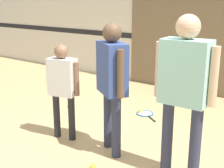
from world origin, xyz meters
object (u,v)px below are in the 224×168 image
at_px(person_student_right, 185,81).
at_px(racket_spare_on_floor, 145,114).
at_px(person_instructor, 112,75).
at_px(tennis_ball_stray_left, 69,106).
at_px(tennis_ball_near_instructor, 93,166).
at_px(tennis_ball_by_spare_racket, 140,111).
at_px(person_student_left, 63,82).

height_order(person_student_right, racket_spare_on_floor, person_student_right).
xyz_separation_m(person_instructor, tennis_ball_stray_left, (-1.54, 0.83, -0.95)).
bearing_deg(tennis_ball_near_instructor, person_student_right, 29.35).
bearing_deg(tennis_ball_by_spare_racket, person_student_left, -103.04).
bearing_deg(person_instructor, racket_spare_on_floor, 135.84).
bearing_deg(tennis_ball_near_instructor, tennis_ball_by_spare_racket, 105.23).
xyz_separation_m(tennis_ball_near_instructor, tennis_ball_by_spare_racket, (-0.50, 1.82, 0.00)).
bearing_deg(tennis_ball_near_instructor, person_student_left, 154.50).
xyz_separation_m(person_student_left, racket_spare_on_floor, (0.44, 1.42, -0.78)).
relative_size(person_instructor, racket_spare_on_floor, 3.13).
bearing_deg(racket_spare_on_floor, person_student_right, -13.81).
distance_m(tennis_ball_by_spare_racket, tennis_ball_stray_left, 1.24).
relative_size(tennis_ball_near_instructor, tennis_ball_by_spare_racket, 1.00).
distance_m(person_instructor, person_student_left, 0.77).
xyz_separation_m(tennis_ball_near_instructor, tennis_ball_stray_left, (-1.63, 1.30, 0.00)).
height_order(person_student_left, tennis_ball_stray_left, person_student_left).
relative_size(person_instructor, tennis_ball_by_spare_racket, 24.00).
relative_size(person_student_left, tennis_ball_stray_left, 19.44).
distance_m(person_student_right, tennis_ball_stray_left, 2.78).
xyz_separation_m(racket_spare_on_floor, tennis_ball_stray_left, (-1.24, -0.51, 0.02)).
xyz_separation_m(person_instructor, racket_spare_on_floor, (-0.31, 1.34, -0.97)).
bearing_deg(tennis_ball_by_spare_racket, tennis_ball_near_instructor, -74.77).
bearing_deg(person_student_left, racket_spare_on_floor, 59.39).
distance_m(person_instructor, person_student_right, 0.91).
bearing_deg(tennis_ball_stray_left, person_student_right, -18.90).
bearing_deg(tennis_ball_stray_left, person_student_left, -48.61).
height_order(person_instructor, racket_spare_on_floor, person_instructor).
distance_m(racket_spare_on_floor, tennis_ball_near_instructor, 1.85).
distance_m(person_student_right, tennis_ball_near_instructor, 1.39).
relative_size(person_student_left, tennis_ball_near_instructor, 19.44).
distance_m(person_student_left, tennis_ball_stray_left, 1.43).
height_order(tennis_ball_near_instructor, tennis_ball_by_spare_racket, same).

